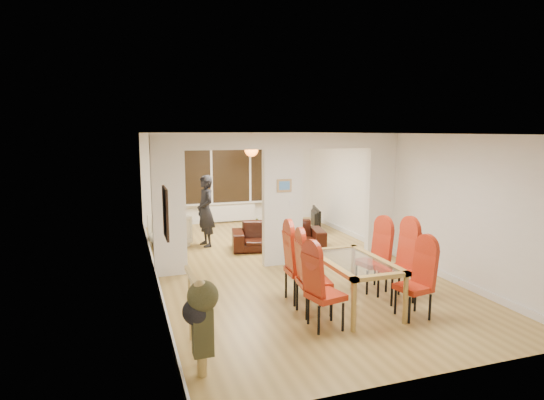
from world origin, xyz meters
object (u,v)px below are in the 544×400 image
dining_chair_lb (314,276)px  dining_chair_ra (413,282)px  dining_table (353,284)px  bottle (257,224)px  dining_chair_lc (302,265)px  dining_chair_rc (372,258)px  bowl (265,227)px  sofa (278,235)px  dining_chair_la (326,289)px  television (313,219)px  person (206,211)px  coffee_table (263,233)px  dining_chair_rb (397,265)px  armchair (169,230)px

dining_chair_lb → dining_chair_ra: (1.29, -0.57, -0.04)m
dining_table → bottle: size_ratio=5.96×
dining_chair_lc → dining_chair_rc: dining_chair_lc is taller
dining_chair_lb → bowl: bearing=87.8°
sofa → dining_chair_la: bearing=-89.6°
dining_table → dining_chair_la: 0.89m
dining_chair_rc → television: bearing=67.0°
dining_chair_la → dining_chair_ra: bearing=-15.5°
sofa → person: size_ratio=1.26×
dining_chair_lb → coffee_table: (0.68, 4.71, -0.44)m
dining_chair_rc → sofa: size_ratio=0.53×
dining_table → person: 4.66m
dining_table → dining_chair_rb: (0.78, 0.05, 0.21)m
dining_chair_lb → bowl: size_ratio=5.18×
coffee_table → bottle: bottle is taller
dining_chair_lc → sofa: size_ratio=0.55×
bowl → dining_chair_rb: bearing=-81.8°
dining_chair_la → dining_chair_rb: bearing=8.7°
dining_chair_lb → armchair: dining_chair_lb is taller
dining_chair_rc → television: size_ratio=1.05×
sofa → bottle: 1.04m
dining_chair_la → dining_chair_rb: (1.48, 0.57, 0.04)m
dining_chair_lb → bottle: size_ratio=4.23×
coffee_table → dining_chair_la: bearing=-98.0°
television → bottle: size_ratio=3.91×
dining_chair_rc → armchair: 5.02m
dining_chair_lb → television: 5.64m
dining_chair_rb → television: bearing=77.6°
dining_chair_la → bowl: (0.80, 5.27, -0.26)m
dining_chair_rb → bowl: bearing=94.6°
dining_chair_lc → bottle: bearing=85.9°
dining_chair_rb → person: 4.89m
dining_table → dining_chair_rb: bearing=3.9°
television → bowl: 1.52m
armchair → person: size_ratio=0.49×
dining_chair_la → dining_chair_rb: dining_chair_rb is taller
dining_chair_rb → bottle: size_ratio=4.35×
dining_table → sofa: 3.65m
dining_table → dining_chair_lb: (-0.66, -0.02, 0.19)m
armchair → dining_chair_ra: bearing=13.0°
dining_chair_lc → armchair: dining_chair_lc is taller
armchair → bottle: (2.12, -0.02, 0.02)m
sofa → coffee_table: sofa is taller
dining_table → dining_chair_lc: dining_chair_lc is taller
dining_chair_rc → person: person is taller
dining_chair_rb → armchair: bearing=119.5°
dining_chair_lc → dining_chair_rb: (1.41, -0.46, 0.01)m
dining_chair_rc → person: (-2.11, 3.80, 0.28)m
dining_chair_rb → dining_table: bearing=-179.8°
dining_chair_lb → dining_chair_rc: size_ratio=1.03×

